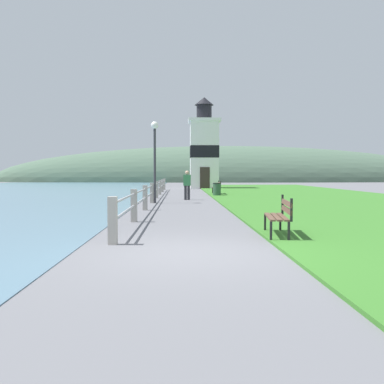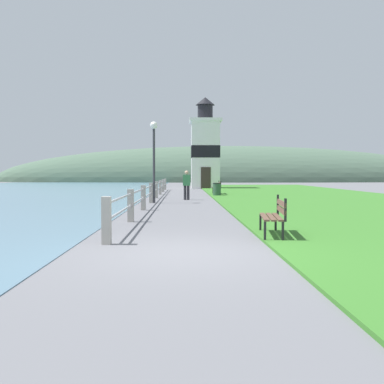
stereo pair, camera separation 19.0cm
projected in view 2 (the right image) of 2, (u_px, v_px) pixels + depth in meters
The scene contains 10 objects.
ground_plane at pixel (184, 253), 7.83m from camera, with size 160.00×160.00×0.00m, color slate.
grass_verge at pixel (314, 197), 25.19m from camera, with size 12.00×51.67×0.06m.
seawall_railing at pixel (154, 190), 22.90m from camera, with size 0.18×28.46×0.99m.
park_bench_near at pixel (275, 214), 9.72m from camera, with size 0.66×1.66×0.94m.
park_bench_midway at pixel (218, 187), 28.73m from camera, with size 0.50×1.85×0.94m.
lighthouse at pixel (205, 149), 40.43m from camera, with size 3.01×3.01×8.60m.
person_strolling at pixel (187, 184), 23.24m from camera, with size 0.41×0.24×1.60m.
trash_bin at pixel (217, 189), 26.93m from camera, with size 0.54×0.54×0.84m.
lamp_post at pixel (154, 147), 20.74m from camera, with size 0.36×0.36×3.96m.
distant_hillside at pixel (231, 182), 72.36m from camera, with size 80.00×16.00×12.00m.
Camera 2 is at (-0.00, -7.78, 1.47)m, focal length 40.00 mm.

